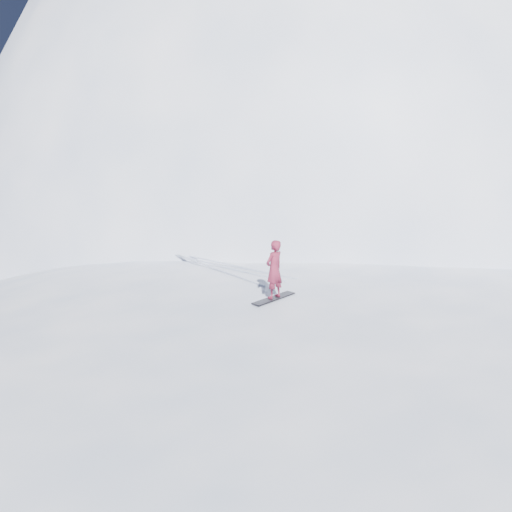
{
  "coord_description": "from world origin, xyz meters",
  "views": [
    {
      "loc": [
        -8.82,
        -9.95,
        6.86
      ],
      "look_at": [
        -0.88,
        2.73,
        3.5
      ],
      "focal_mm": 35.0,
      "sensor_mm": 36.0,
      "label": 1
    }
  ],
  "objects": [
    {
      "name": "wind_bumps",
      "position": [
        -0.56,
        2.12,
        0.0
      ],
      "size": [
        16.0,
        14.4,
        1.0
      ],
      "color": "white",
      "rests_on": "ground"
    },
    {
      "name": "snowboarder",
      "position": [
        -0.88,
        1.73,
        3.29
      ],
      "size": [
        0.72,
        0.57,
        1.73
      ],
      "primitive_type": "imported",
      "rotation": [
        0.0,
        0.0,
        3.42
      ],
      "color": "maroon",
      "rests_on": "snowboard"
    },
    {
      "name": "board_tracks",
      "position": [
        -0.27,
        5.97,
        2.42
      ],
      "size": [
        2.06,
        5.98,
        0.04
      ],
      "color": "silver",
      "rests_on": "ground"
    },
    {
      "name": "near_ridge",
      "position": [
        1.0,
        3.0,
        0.0
      ],
      "size": [
        36.0,
        28.0,
        4.8
      ],
      "primitive_type": "ellipsoid",
      "color": "white",
      "rests_on": "ground"
    },
    {
      "name": "ground",
      "position": [
        0.0,
        0.0,
        0.0
      ],
      "size": [
        400.0,
        400.0,
        0.0
      ],
      "primitive_type": "plane",
      "color": "white",
      "rests_on": "ground"
    },
    {
      "name": "peak_shoulder",
      "position": [
        10.0,
        20.0,
        0.0
      ],
      "size": [
        28.0,
        24.0,
        18.0
      ],
      "primitive_type": "ellipsoid",
      "color": "white",
      "rests_on": "ground"
    },
    {
      "name": "summit_peak",
      "position": [
        22.0,
        26.0,
        0.0
      ],
      "size": [
        60.0,
        56.0,
        56.0
      ],
      "primitive_type": "ellipsoid",
      "color": "white",
      "rests_on": "ground"
    },
    {
      "name": "snowboard",
      "position": [
        -0.88,
        1.73,
        2.41
      ],
      "size": [
        1.68,
        0.75,
        0.03
      ],
      "primitive_type": "cube",
      "rotation": [
        0.0,
        0.0,
        0.27
      ],
      "color": "black",
      "rests_on": "near_ridge"
    }
  ]
}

